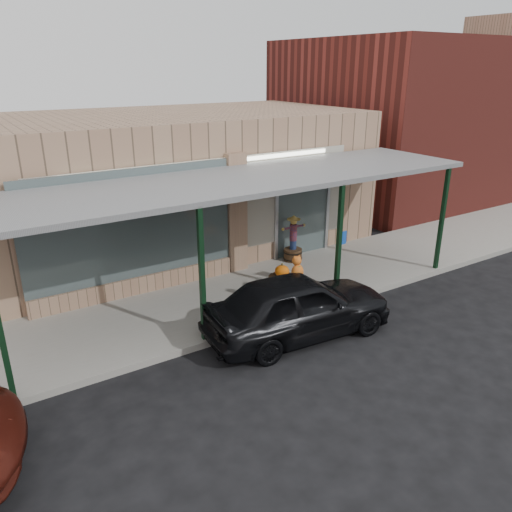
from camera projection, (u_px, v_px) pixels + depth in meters
ground at (337, 367)px, 9.75m from camera, size 120.00×120.00×0.00m
sidewalk at (243, 296)px, 12.57m from camera, size 40.00×3.20×0.15m
storefront at (167, 184)px, 15.45m from camera, size 12.00×6.25×4.20m
awning at (242, 182)px, 11.49m from camera, size 12.00×3.00×3.04m
block_buildings_near at (207, 121)px, 16.67m from camera, size 61.00×8.00×8.00m
barrel_scarecrow at (293, 245)px, 14.54m from camera, size 0.83×0.56×1.37m
barrel_pumpkin at (282, 283)px, 12.48m from camera, size 0.85×0.85×0.80m
handicap_sign at (340, 254)px, 12.27m from camera, size 0.33×0.05×1.60m
parked_sedan at (298, 305)px, 10.69m from camera, size 4.28×2.01×1.50m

